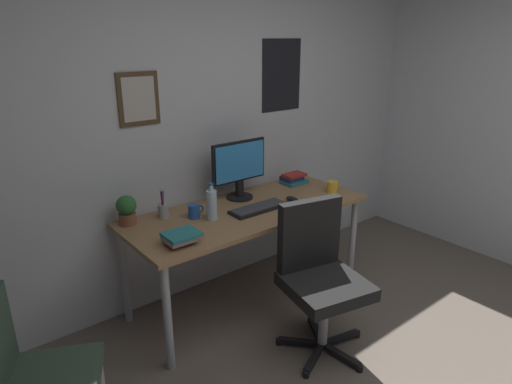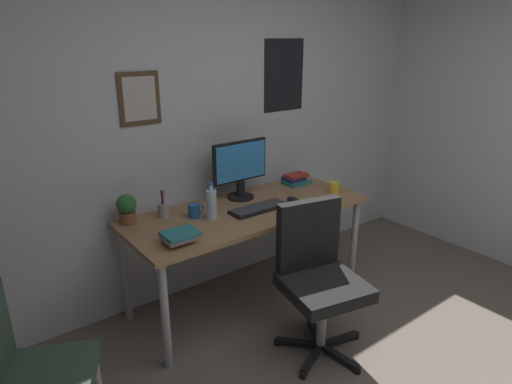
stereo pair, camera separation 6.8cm
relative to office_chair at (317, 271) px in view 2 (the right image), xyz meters
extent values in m
cube|color=silver|center=(-0.02, 1.13, 0.77)|extent=(4.40, 0.08, 2.60)
cube|color=#4C3823|center=(-0.60, 1.08, 0.98)|extent=(0.28, 0.02, 0.34)
cube|color=beige|center=(-0.60, 1.07, 0.98)|extent=(0.22, 0.00, 0.28)
cube|color=black|center=(0.63, 1.08, 1.07)|extent=(0.40, 0.01, 0.56)
cube|color=#936D47|center=(-0.03, 0.68, 0.20)|extent=(1.76, 0.73, 0.03)
cylinder|color=#9EA0A5|center=(-0.85, 0.37, -0.17)|extent=(0.05, 0.05, 0.71)
cylinder|color=#9EA0A5|center=(0.79, 0.37, -0.17)|extent=(0.05, 0.05, 0.71)
cylinder|color=#9EA0A5|center=(-0.85, 0.99, -0.17)|extent=(0.05, 0.05, 0.71)
cylinder|color=#9EA0A5|center=(0.79, 0.99, -0.17)|extent=(0.05, 0.05, 0.71)
cube|color=black|center=(-0.02, -0.08, -0.07)|extent=(0.55, 0.55, 0.08)
cube|color=black|center=(0.03, 0.12, 0.20)|extent=(0.43, 0.16, 0.45)
cylinder|color=#9EA0A5|center=(-0.02, -0.08, -0.32)|extent=(0.07, 0.07, 0.42)
cube|color=black|center=(0.12, -0.11, -0.49)|extent=(0.28, 0.10, 0.03)
cylinder|color=black|center=(0.26, -0.14, -0.51)|extent=(0.05, 0.05, 0.04)
cube|color=black|center=(0.05, 0.04, -0.49)|extent=(0.18, 0.26, 0.03)
cylinder|color=black|center=(0.12, 0.17, -0.51)|extent=(0.05, 0.05, 0.04)
cube|color=black|center=(-0.11, 0.03, -0.49)|extent=(0.22, 0.24, 0.03)
cylinder|color=black|center=(-0.20, 0.13, -0.51)|extent=(0.05, 0.05, 0.04)
cube|color=black|center=(-0.14, -0.13, -0.49)|extent=(0.27, 0.15, 0.03)
cylinder|color=black|center=(-0.27, -0.19, -0.51)|extent=(0.05, 0.05, 0.04)
cube|color=black|center=(0.00, -0.22, -0.49)|extent=(0.07, 0.28, 0.03)
cylinder|color=black|center=(0.01, -0.36, -0.51)|extent=(0.05, 0.05, 0.04)
cube|color=#334738|center=(-1.55, 0.15, -0.09)|extent=(0.56, 0.56, 0.07)
cylinder|color=black|center=(0.05, 0.89, 0.22)|extent=(0.20, 0.20, 0.01)
cube|color=black|center=(0.05, 0.89, 0.29)|extent=(0.05, 0.04, 0.12)
cube|color=black|center=(0.05, 0.89, 0.50)|extent=(0.46, 0.02, 0.30)
cube|color=#338CD8|center=(0.05, 0.87, 0.50)|extent=(0.43, 0.00, 0.27)
cube|color=black|center=(0.01, 0.61, 0.22)|extent=(0.43, 0.15, 0.02)
cube|color=#38383A|center=(0.01, 0.61, 0.23)|extent=(0.41, 0.13, 0.00)
ellipsoid|color=black|center=(0.31, 0.58, 0.23)|extent=(0.06, 0.11, 0.04)
cylinder|color=silver|center=(-0.33, 0.67, 0.31)|extent=(0.07, 0.07, 0.20)
cylinder|color=silver|center=(-0.33, 0.67, 0.43)|extent=(0.03, 0.03, 0.04)
cylinder|color=#2659B2|center=(-0.33, 0.67, 0.46)|extent=(0.03, 0.03, 0.01)
cylinder|color=#2659B2|center=(-0.42, 0.77, 0.26)|extent=(0.08, 0.08, 0.09)
torus|color=#2659B2|center=(-0.36, 0.77, 0.26)|extent=(0.05, 0.01, 0.05)
cylinder|color=yellow|center=(0.70, 0.54, 0.25)|extent=(0.08, 0.08, 0.09)
torus|color=yellow|center=(0.75, 0.54, 0.26)|extent=(0.05, 0.01, 0.05)
cylinder|color=brown|center=(-0.81, 0.94, 0.25)|extent=(0.11, 0.11, 0.07)
sphere|color=#2D6B33|center=(-0.81, 0.94, 0.34)|extent=(0.13, 0.13, 0.13)
ellipsoid|color=#287A38|center=(-0.84, 0.97, 0.35)|extent=(0.07, 0.08, 0.02)
ellipsoid|color=#287A38|center=(-0.78, 0.97, 0.36)|extent=(0.07, 0.08, 0.02)
ellipsoid|color=#287A38|center=(-0.83, 0.91, 0.35)|extent=(0.08, 0.07, 0.02)
cylinder|color=#9EA0A5|center=(-0.58, 0.90, 0.26)|extent=(0.07, 0.07, 0.09)
cylinder|color=#263FBF|center=(-0.57, 0.89, 0.34)|extent=(0.01, 0.01, 0.13)
cylinder|color=red|center=(-0.58, 0.89, 0.34)|extent=(0.01, 0.01, 0.13)
cylinder|color=black|center=(-0.58, 0.88, 0.34)|extent=(0.01, 0.01, 0.13)
cylinder|color=#9EA0A5|center=(-0.57, 0.90, 0.34)|extent=(0.01, 0.03, 0.14)
cylinder|color=#9EA0A5|center=(-0.58, 0.90, 0.34)|extent=(0.01, 0.02, 0.14)
cube|color=#26727A|center=(0.62, 0.88, 0.22)|extent=(0.21, 0.15, 0.02)
cube|color=navy|center=(0.61, 0.91, 0.25)|extent=(0.16, 0.13, 0.03)
cube|color=#B22D28|center=(0.62, 0.89, 0.28)|extent=(0.18, 0.12, 0.02)
cube|color=#B22D28|center=(-0.68, 0.49, 0.22)|extent=(0.16, 0.11, 0.03)
cube|color=gray|center=(-0.70, 0.47, 0.25)|extent=(0.16, 0.15, 0.03)
cube|color=#26727A|center=(-0.68, 0.47, 0.27)|extent=(0.20, 0.17, 0.02)
camera|label=1|loc=(-1.81, -1.64, 1.36)|focal=31.15mm
camera|label=2|loc=(-1.76, -1.68, 1.36)|focal=31.15mm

